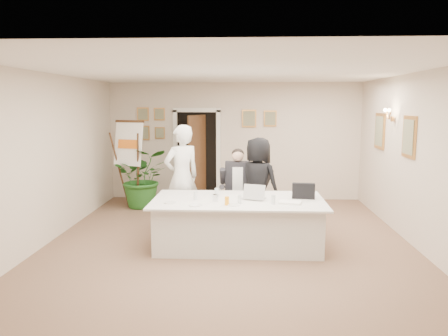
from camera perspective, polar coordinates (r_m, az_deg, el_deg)
name	(u,v)px	position (r m, az deg, el deg)	size (l,w,h in m)	color
floor	(229,243)	(7.34, 0.63, -9.83)	(7.00, 7.00, 0.00)	brown
ceiling	(229,71)	(6.99, 0.67, 12.53)	(6.00, 7.00, 0.02)	white
wall_back	(234,141)	(10.51, 1.36, 3.49)	(6.00, 0.10, 2.80)	beige
wall_front	(213,214)	(3.59, -1.44, -6.01)	(6.00, 0.10, 2.80)	beige
wall_left	(47,159)	(7.74, -22.13, 1.13)	(0.10, 7.00, 2.80)	beige
wall_right	(419,161)	(7.54, 24.07, 0.84)	(0.10, 7.00, 2.80)	beige
doorway	(197,157)	(10.43, -3.53, 1.47)	(1.14, 0.86, 2.20)	black
pictures_back_wall	(201,123)	(10.50, -3.03, 5.94)	(3.40, 0.06, 0.80)	#C18842
pictures_right_wall	(393,134)	(8.62, 21.15, 4.20)	(0.06, 2.20, 0.80)	#C18842
wall_sconce	(390,115)	(8.59, 20.83, 6.54)	(0.20, 0.30, 0.24)	#B17738
conference_table	(238,223)	(7.11, 1.85, -7.13)	(2.75, 1.46, 0.78)	silver
seated_man	(238,187)	(8.17, 1.80, -2.55)	(0.64, 0.68, 1.49)	black
flip_chart	(132,169)	(9.74, -11.93, -0.14)	(0.69, 0.52, 1.91)	#372111
standing_man	(182,177)	(8.06, -5.53, -1.18)	(0.70, 0.46, 1.92)	white
standing_woman	(258,184)	(8.00, 4.46, -2.05)	(0.83, 0.54, 1.70)	black
potted_palm	(143,178)	(9.87, -10.50, -1.27)	(1.20, 1.04, 1.33)	#236020
laptop	(254,190)	(7.04, 3.93, -2.94)	(0.35, 0.37, 0.28)	#B7BABC
laptop_bag	(304,191)	(7.16, 10.35, -2.96)	(0.36, 0.10, 0.25)	black
paper_stack	(290,202)	(6.80, 8.66, -4.47)	(0.33, 0.23, 0.03)	white
plate_left	(170,203)	(6.81, -7.05, -4.51)	(0.20, 0.20, 0.01)	white
plate_mid	(196,205)	(6.60, -3.74, -4.86)	(0.21, 0.21, 0.01)	white
plate_near	(234,205)	(6.62, 1.29, -4.82)	(0.20, 0.20, 0.01)	white
glass_a	(195,195)	(6.99, -3.74, -3.60)	(0.06, 0.06, 0.14)	silver
glass_b	(240,200)	(6.68, 2.04, -4.14)	(0.06, 0.06, 0.14)	silver
glass_c	(273,200)	(6.72, 6.45, -4.12)	(0.07, 0.07, 0.14)	silver
glass_d	(217,192)	(7.21, -0.96, -3.21)	(0.07, 0.07, 0.14)	silver
oj_glass	(227,201)	(6.61, 0.38, -4.32)	(0.07, 0.07, 0.13)	#FF9D15
steel_jug	(215,198)	(6.87, -1.16, -3.91)	(0.09, 0.09, 0.11)	silver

